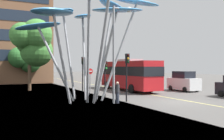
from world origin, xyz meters
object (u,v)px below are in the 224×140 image
pedestrian (117,92)px  no_entry_sign (90,77)px  car_parked_mid (184,82)px  traffic_light_kerb_far (105,71)px  street_lamp (118,41)px  traffic_light_kerb_near (127,67)px  car_parked_far (148,80)px  red_bus (128,73)px  traffic_light_island_mid (83,67)px  leaf_sculpture (90,14)px

pedestrian → no_entry_sign: no_entry_sign is taller
car_parked_mid → no_entry_sign: no_entry_sign is taller
traffic_light_kerb_far → street_lamp: street_lamp is taller
traffic_light_kerb_near → car_parked_far: traffic_light_kerb_near is taller
red_bus → traffic_light_island_mid: size_ratio=2.71×
traffic_light_kerb_near → no_entry_sign: traffic_light_kerb_near is taller
car_parked_far → no_entry_sign: 11.83m
traffic_light_kerb_near → red_bus: bearing=59.5°
traffic_light_kerb_far → car_parked_far: traffic_light_kerb_far is taller
red_bus → no_entry_sign: size_ratio=3.98×
car_parked_far → no_entry_sign: size_ratio=1.51×
street_lamp → pedestrian: size_ratio=4.51×
car_parked_mid → pedestrian: bearing=-154.9°
red_bus → no_entry_sign: bearing=-161.2°
traffic_light_island_mid → car_parked_mid: traffic_light_island_mid is taller
no_entry_sign → leaf_sculpture: bearing=-111.1°
traffic_light_kerb_near → car_parked_far: (9.96, 11.74, -1.78)m
leaf_sculpture → traffic_light_kerb_far: size_ratio=3.63×
traffic_light_island_mid → car_parked_mid: 11.87m
traffic_light_kerb_far → traffic_light_island_mid: (-0.47, 5.03, 0.39)m
leaf_sculpture → car_parked_far: 17.21m
leaf_sculpture → street_lamp: bearing=-52.7°
traffic_light_island_mid → no_entry_sign: traffic_light_island_mid is taller
red_bus → pedestrian: 10.88m
red_bus → traffic_light_kerb_near: 9.93m
leaf_sculpture → street_lamp: leaf_sculpture is taller
red_bus → pedestrian: size_ratio=6.31×
red_bus → street_lamp: street_lamp is taller
red_bus → no_entry_sign: 6.01m
car_parked_mid → pedestrian: 12.74m
car_parked_far → pedestrian: 16.41m
car_parked_far → pedestrian: car_parked_far is taller
traffic_light_kerb_far → pedestrian: size_ratio=1.99×
traffic_light_island_mid → pedestrian: bearing=-92.9°
pedestrian → no_entry_sign: size_ratio=0.63×
traffic_light_kerb_near → car_parked_far: bearing=49.7°
leaf_sculpture → traffic_light_kerb_near: bearing=-33.1°
traffic_light_kerb_near → pedestrian: size_ratio=2.32×
pedestrian → red_bus: bearing=55.6°
traffic_light_kerb_far → traffic_light_kerb_near: bearing=-87.8°
traffic_light_island_mid → pedestrian: 9.52m
traffic_light_kerb_near → traffic_light_island_mid: 8.93m
traffic_light_island_mid → street_lamp: street_lamp is taller
leaf_sculpture → red_bus: bearing=42.1°
street_lamp → red_bus: bearing=55.8°
street_lamp → pedestrian: street_lamp is taller
car_parked_mid → no_entry_sign: size_ratio=1.47×
traffic_light_kerb_near → street_lamp: street_lamp is taller
no_entry_sign → street_lamp: bearing=-92.9°
red_bus → car_parked_mid: size_ratio=2.70×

